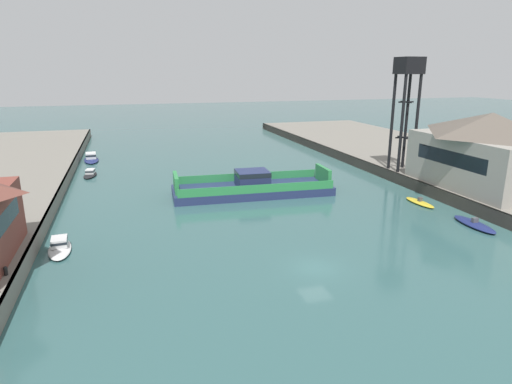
{
  "coord_description": "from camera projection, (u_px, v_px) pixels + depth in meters",
  "views": [
    {
      "loc": [
        -14.84,
        -31.63,
        16.44
      ],
      "look_at": [
        0.0,
        18.01,
        2.0
      ],
      "focal_mm": 30.7,
      "sensor_mm": 36.0,
      "label": 1
    }
  ],
  "objects": [
    {
      "name": "moored_boat_mid_left",
      "position": [
        90.0,
        174.0,
        70.43
      ],
      "size": [
        2.44,
        5.24,
        1.07
      ],
      "color": "black",
      "rests_on": "ground"
    },
    {
      "name": "moored_boat_mid_right",
      "position": [
        91.0,
        158.0,
        82.21
      ],
      "size": [
        3.06,
        7.53,
        1.48
      ],
      "color": "navy",
      "rests_on": "ground"
    },
    {
      "name": "moored_boat_near_left",
      "position": [
        474.0,
        224.0,
        47.73
      ],
      "size": [
        2.13,
        6.16,
        0.97
      ],
      "color": "navy",
      "rests_on": "ground"
    },
    {
      "name": "chain_ferry",
      "position": [
        252.0,
        187.0,
        59.94
      ],
      "size": [
        21.95,
        8.27,
        3.31
      ],
      "color": "navy",
      "rests_on": "ground"
    },
    {
      "name": "moored_boat_near_right",
      "position": [
        420.0,
        202.0,
        55.72
      ],
      "size": [
        1.67,
        5.1,
        0.89
      ],
      "color": "yellow",
      "rests_on": "ground"
    },
    {
      "name": "ground_plane",
      "position": [
        316.0,
        268.0,
        37.7
      ],
      "size": [
        400.0,
        400.0,
        0.0
      ],
      "primitive_type": "plane",
      "color": "#335B5B"
    },
    {
      "name": "bollard_left_mid",
      "position": [
        5.0,
        270.0,
        32.68
      ],
      "size": [
        0.32,
        0.32,
        0.71
      ],
      "color": "black",
      "rests_on": "quay_left"
    },
    {
      "name": "warehouse_shed",
      "position": [
        488.0,
        150.0,
        56.57
      ],
      "size": [
        11.81,
        17.66,
        9.65
      ],
      "color": "gray",
      "rests_on": "quay_right"
    },
    {
      "name": "moored_boat_far_left",
      "position": [
        60.0,
        246.0,
        41.26
      ],
      "size": [
        2.4,
        5.71,
        1.18
      ],
      "color": "white",
      "rests_on": "ground"
    },
    {
      "name": "crane_tower",
      "position": [
        408.0,
        84.0,
        64.18
      ],
      "size": [
        3.29,
        3.29,
        16.69
      ],
      "color": "black",
      "rests_on": "quay_right"
    },
    {
      "name": "quay_right",
      "position": [
        488.0,
        177.0,
        66.26
      ],
      "size": [
        28.0,
        140.0,
        1.63
      ],
      "color": "gray",
      "rests_on": "ground"
    }
  ]
}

